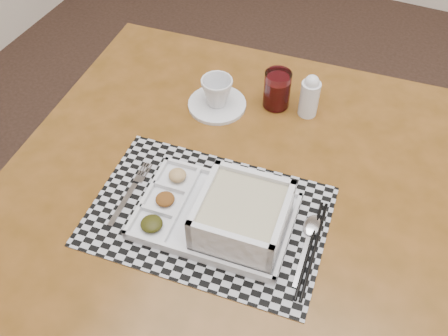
{
  "coord_description": "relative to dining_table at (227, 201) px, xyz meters",
  "views": [
    {
      "loc": [
        -0.46,
        -0.48,
        1.61
      ],
      "look_at": [
        -0.75,
        0.16,
        0.81
      ],
      "focal_mm": 40.0,
      "sensor_mm": 36.0,
      "label": 1
    }
  ],
  "objects": [
    {
      "name": "dining_table",
      "position": [
        0.0,
        0.0,
        0.0
      ],
      "size": [
        1.08,
        1.08,
        0.75
      ],
      "color": "#4D310E",
      "rests_on": "ground"
    },
    {
      "name": "placemat",
      "position": [
        0.0,
        -0.11,
        0.08
      ],
      "size": [
        0.52,
        0.37,
        0.0
      ],
      "primitive_type": "cube",
      "rotation": [
        0.0,
        0.0,
        0.08
      ],
      "color": "#9E9EA5",
      "rests_on": "dining_table"
    },
    {
      "name": "serving_tray",
      "position": [
        0.06,
        -0.12,
        0.12
      ],
      "size": [
        0.34,
        0.25,
        0.1
      ],
      "color": "silver",
      "rests_on": "placemat"
    },
    {
      "name": "fork",
      "position": [
        -0.18,
        -0.12,
        0.08
      ],
      "size": [
        0.03,
        0.19,
        0.0
      ],
      "color": "silver",
      "rests_on": "placemat"
    },
    {
      "name": "spoon",
      "position": [
        0.21,
        -0.06,
        0.08
      ],
      "size": [
        0.04,
        0.18,
        0.01
      ],
      "color": "silver",
      "rests_on": "placemat"
    },
    {
      "name": "chopsticks",
      "position": [
        0.23,
        -0.1,
        0.08
      ],
      "size": [
        0.04,
        0.24,
        0.01
      ],
      "color": "black",
      "rests_on": "placemat"
    },
    {
      "name": "saucer",
      "position": [
        -0.13,
        0.22,
        0.08
      ],
      "size": [
        0.15,
        0.15,
        0.01
      ],
      "primitive_type": "cylinder",
      "color": "silver",
      "rests_on": "dining_table"
    },
    {
      "name": "cup",
      "position": [
        -0.13,
        0.22,
        0.12
      ],
      "size": [
        0.1,
        0.1,
        0.07
      ],
      "primitive_type": "imported",
      "rotation": [
        0.0,
        0.0,
        0.34
      ],
      "color": "silver",
      "rests_on": "saucer"
    },
    {
      "name": "juice_glass",
      "position": [
        0.01,
        0.28,
        0.12
      ],
      "size": [
        0.07,
        0.07,
        0.1
      ],
      "color": "white",
      "rests_on": "dining_table"
    },
    {
      "name": "creamer_bottle",
      "position": [
        0.1,
        0.29,
        0.13
      ],
      "size": [
        0.05,
        0.05,
        0.12
      ],
      "color": "silver",
      "rests_on": "dining_table"
    }
  ]
}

